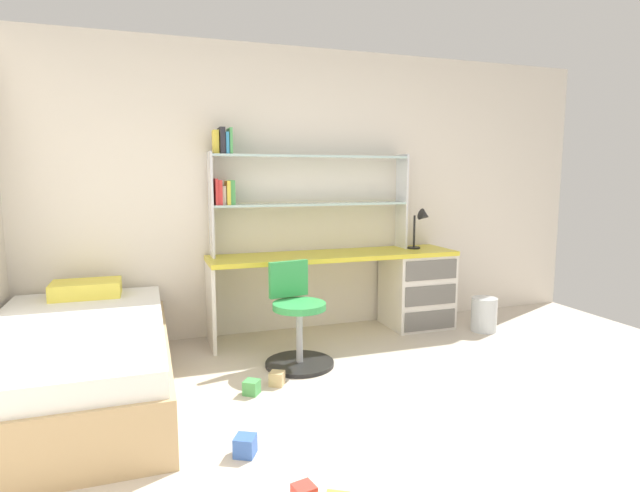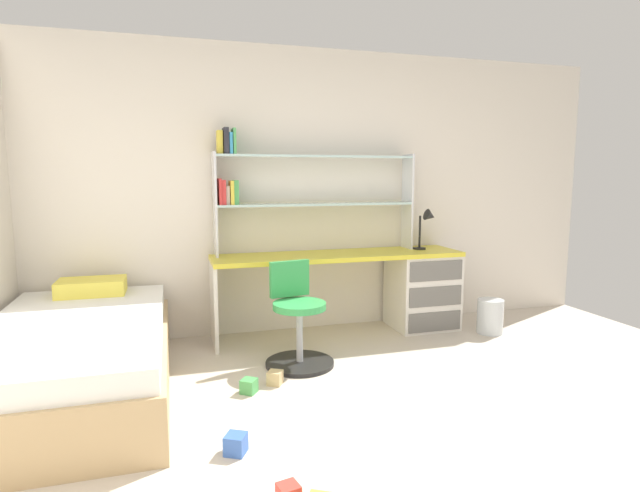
# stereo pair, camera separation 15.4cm
# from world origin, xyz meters

# --- Properties ---
(ground_plane) EXTENTS (5.89, 6.11, 0.02)m
(ground_plane) POSITION_xyz_m (0.00, 0.00, -0.01)
(ground_plane) COLOR beige
(room_shell) EXTENTS (5.89, 6.11, 2.56)m
(room_shell) POSITION_xyz_m (-1.26, 1.27, 1.28)
(room_shell) COLOR silver
(room_shell) RESTS_ON ground_plane
(desk) EXTENTS (2.24, 0.53, 0.74)m
(desk) POSITION_xyz_m (0.79, 2.26, 0.42)
(desk) COLOR gold
(desk) RESTS_ON ground_plane
(bookshelf_hutch) EXTENTS (1.82, 0.22, 1.08)m
(bookshelf_hutch) POSITION_xyz_m (-0.21, 2.41, 1.37)
(bookshelf_hutch) COLOR silver
(bookshelf_hutch) RESTS_ON desk
(desk_lamp) EXTENTS (0.20, 0.17, 0.38)m
(desk_lamp) POSITION_xyz_m (1.05, 2.26, 1.00)
(desk_lamp) COLOR black
(desk_lamp) RESTS_ON desk
(swivel_chair) EXTENTS (0.52, 0.52, 0.78)m
(swivel_chair) POSITION_xyz_m (-0.35, 1.65, 0.31)
(swivel_chair) COLOR black
(swivel_chair) RESTS_ON ground_plane
(bed_platform) EXTENTS (1.13, 2.06, 0.62)m
(bed_platform) POSITION_xyz_m (-1.86, 1.52, 0.25)
(bed_platform) COLOR tan
(bed_platform) RESTS_ON ground_plane
(waste_bin) EXTENTS (0.23, 0.23, 0.31)m
(waste_bin) POSITION_xyz_m (1.52, 1.90, 0.16)
(waste_bin) COLOR silver
(waste_bin) RESTS_ON ground_plane
(toy_block_blue_0) EXTENTS (0.14, 0.14, 0.10)m
(toy_block_blue_0) POSITION_xyz_m (-0.97, 0.51, 0.05)
(toy_block_blue_0) COLOR #3860B7
(toy_block_blue_0) RESTS_ON ground_plane
(toy_block_green_1) EXTENTS (0.13, 0.13, 0.09)m
(toy_block_green_1) POSITION_xyz_m (-0.79, 1.23, 0.05)
(toy_block_green_1) COLOR #479E51
(toy_block_green_1) RESTS_ON ground_plane
(toy_block_natural_3) EXTENTS (0.13, 0.13, 0.09)m
(toy_block_natural_3) POSITION_xyz_m (-0.60, 1.32, 0.05)
(toy_block_natural_3) COLOR tan
(toy_block_natural_3) RESTS_ON ground_plane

